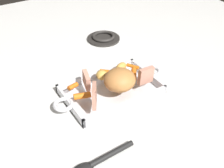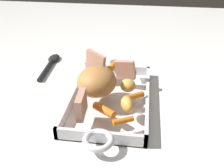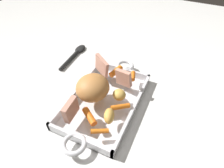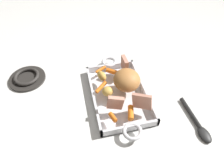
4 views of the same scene
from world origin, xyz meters
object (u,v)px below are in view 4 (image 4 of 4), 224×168
(roasting_dish, at_px, (119,94))
(serving_spoon, at_px, (197,124))
(pork_roast, at_px, (127,80))
(stove_burner_rear, at_px, (27,78))
(roast_slice_outer, at_px, (115,103))
(potato_whole, at_px, (102,76))
(roast_slice_thick, at_px, (125,64))
(baby_carrot_center_left, at_px, (101,70))
(potato_corner, at_px, (108,91))
(baby_carrot_long, at_px, (101,87))
(baby_carrot_northeast, at_px, (113,72))
(roast_slice_thin, at_px, (142,102))
(baby_carrot_southwest, at_px, (113,117))
(baby_carrot_northwest, at_px, (131,113))

(roasting_dish, distance_m, serving_spoon, 0.34)
(pork_roast, distance_m, stove_burner_rear, 0.47)
(roast_slice_outer, bearing_deg, potato_whole, -173.03)
(roast_slice_thick, xyz_separation_m, baby_carrot_center_left, (-0.02, -0.11, -0.03))
(roast_slice_outer, relative_size, potato_corner, 1.32)
(baby_carrot_long, height_order, stove_burner_rear, baby_carrot_long)
(roast_slice_outer, distance_m, stove_burner_rear, 0.46)
(baby_carrot_center_left, distance_m, baby_carrot_long, 0.11)
(baby_carrot_northeast, bearing_deg, roasting_dish, 0.44)
(pork_roast, distance_m, serving_spoon, 0.33)
(potato_whole, relative_size, stove_burner_rear, 0.33)
(roast_slice_thin, distance_m, baby_carrot_northeast, 0.22)
(pork_roast, relative_size, baby_carrot_southwest, 2.89)
(roast_slice_thick, relative_size, baby_carrot_northeast, 0.96)
(roast_slice_thick, bearing_deg, baby_carrot_northeast, -75.84)
(roasting_dish, relative_size, potato_whole, 8.50)
(potato_whole, bearing_deg, baby_carrot_long, -14.77)
(potato_whole, xyz_separation_m, stove_burner_rear, (-0.11, -0.34, -0.05))
(roasting_dish, distance_m, baby_carrot_long, 0.08)
(roasting_dish, relative_size, baby_carrot_long, 7.35)
(pork_roast, distance_m, baby_carrot_northeast, 0.10)
(baby_carrot_center_left, height_order, stove_burner_rear, baby_carrot_center_left)
(serving_spoon, bearing_deg, potato_corner, -124.81)
(baby_carrot_northeast, height_order, stove_burner_rear, baby_carrot_northeast)
(pork_roast, bearing_deg, roast_slice_outer, -36.72)
(pork_roast, relative_size, roast_slice_outer, 1.96)
(potato_corner, relative_size, serving_spoon, 0.22)
(potato_corner, distance_m, stove_burner_rear, 0.40)
(baby_carrot_southwest, bearing_deg, baby_carrot_northeast, 166.49)
(roast_slice_thick, xyz_separation_m, baby_carrot_long, (0.09, -0.13, -0.02))
(potato_whole, height_order, stove_burner_rear, potato_whole)
(roast_slice_thin, distance_m, baby_carrot_southwest, 0.13)
(roasting_dish, height_order, baby_carrot_southwest, baby_carrot_southwest)
(baby_carrot_long, distance_m, serving_spoon, 0.41)
(baby_carrot_northeast, bearing_deg, baby_carrot_center_left, -121.68)
(pork_roast, xyz_separation_m, baby_carrot_northwest, (0.14, -0.02, -0.03))
(roast_slice_thick, distance_m, potato_corner, 0.17)
(baby_carrot_northeast, xyz_separation_m, stove_burner_rear, (-0.09, -0.39, -0.04))
(roast_slice_thick, xyz_separation_m, stove_burner_rear, (-0.08, -0.45, -0.06))
(baby_carrot_northwest, xyz_separation_m, potato_whole, (-0.21, -0.07, 0.01))
(baby_carrot_northwest, height_order, potato_whole, potato_whole)
(roasting_dish, relative_size, baby_carrot_southwest, 11.36)
(baby_carrot_center_left, xyz_separation_m, potato_corner, (0.15, 0.00, 0.01))
(baby_carrot_long, xyz_separation_m, baby_carrot_northwest, (0.16, 0.09, 0.00))
(roast_slice_outer, xyz_separation_m, serving_spoon, (0.13, 0.30, -0.06))
(roast_slice_outer, bearing_deg, baby_carrot_northwest, 48.25)
(baby_carrot_center_left, bearing_deg, stove_burner_rear, -99.89)
(potato_corner, relative_size, stove_burner_rear, 0.28)
(baby_carrot_southwest, height_order, stove_burner_rear, baby_carrot_southwest)
(pork_roast, bearing_deg, baby_carrot_northeast, -157.90)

